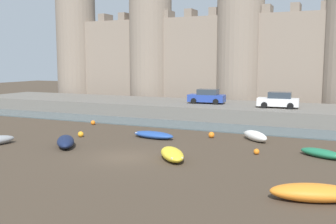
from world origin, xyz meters
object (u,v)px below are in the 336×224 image
Objects in this scene: rowboat_foreground_right at (313,192)px; mooring_buoy_near_shore at (211,135)px; rowboat_foreground_left at (255,136)px; rowboat_foreground_centre at (321,153)px; mooring_buoy_off_centre at (81,134)px; car_quay_west at (207,97)px; mooring_buoy_near_channel at (93,123)px; mooring_buoy_mid_mud at (257,152)px; rowboat_midflat_right at (153,135)px; car_quay_centre_east at (278,100)px; rowboat_midflat_left at (66,141)px; rowboat_near_channel_left at (172,154)px.

mooring_buoy_near_shore is (-8.63, 12.25, -0.17)m from rowboat_foreground_right.
rowboat_foreground_left is 0.93× the size of rowboat_foreground_centre.
car_quay_west is (5.58, 16.05, 2.02)m from mooring_buoy_off_centre.
mooring_buoy_near_channel is 1.12× the size of mooring_buoy_mid_mud.
mooring_buoy_mid_mud is at bearing -19.11° from mooring_buoy_near_channel.
rowboat_midflat_right is 7.70× the size of mooring_buoy_near_shore.
car_quay_centre_east is at bearing 89.16° from rowboat_foreground_left.
mooring_buoy_near_shore is 0.12× the size of car_quay_centre_east.
car_quay_centre_east is at bearing 93.29° from mooring_buoy_mid_mud.
rowboat_midflat_left is 17.76m from rowboat_foreground_centre.
rowboat_foreground_left is 13.51m from rowboat_foreground_right.
rowboat_foreground_left is 0.68× the size of car_quay_west.
rowboat_foreground_left is 0.78× the size of rowboat_midflat_left.
mooring_buoy_off_centre is (-1.25, 3.52, -0.16)m from rowboat_midflat_left.
mooring_buoy_near_channel is (-12.67, 9.64, -0.17)m from rowboat_near_channel_left.
rowboat_foreground_right is (5.12, -12.50, 0.01)m from rowboat_foreground_left.
car_quay_west is at bearing 102.27° from rowboat_near_channel_left.
mooring_buoy_near_channel is at bearing 166.47° from rowboat_foreground_centre.
rowboat_foreground_right is at bearing -54.83° from mooring_buoy_near_shore.
mooring_buoy_mid_mud is at bearing -77.32° from rowboat_foreground_left.
mooring_buoy_near_shore is (0.05, 7.98, -0.14)m from rowboat_near_channel_left.
rowboat_near_channel_left is 15.92m from mooring_buoy_near_channel.
rowboat_foreground_right is 9.21× the size of mooring_buoy_near_channel.
rowboat_near_channel_left is 0.82× the size of car_quay_centre_east.
mooring_buoy_off_centre is (-14.52, 0.27, 0.04)m from mooring_buoy_mid_mud.
rowboat_foreground_centre is 4.11m from mooring_buoy_mid_mud.
mooring_buoy_off_centre is at bearing 156.21° from rowboat_foreground_right.
rowboat_midflat_right reaches higher than rowboat_foreground_centre.
rowboat_foreground_centre is 20.27m from car_quay_west.
rowboat_midflat_left is at bearing -102.48° from car_quay_west.
rowboat_foreground_centre is at bearing 1.81° from mooring_buoy_off_centre.
rowboat_near_channel_left is 8.72× the size of mooring_buoy_mid_mud.
car_quay_centre_east is (12.39, 18.43, 1.86)m from rowboat_midflat_left.
mooring_buoy_near_shore is 1.13× the size of mooring_buoy_near_channel.
mooring_buoy_near_channel is at bearing 160.89° from mooring_buoy_mid_mud.
rowboat_foreground_right is 8.93m from mooring_buoy_mid_mud.
rowboat_midflat_right is (4.47, 5.47, -0.10)m from rowboat_midflat_left.
mooring_buoy_near_channel is (-21.27, 5.12, -0.08)m from rowboat_foreground_centre.
car_quay_west reaches higher than rowboat_midflat_left.
car_quay_west is (-7.90, 11.75, 1.85)m from rowboat_foreground_left.
rowboat_near_channel_left is at bearing -101.15° from car_quay_centre_east.
mooring_buoy_off_centre is (2.74, -5.70, 0.02)m from mooring_buoy_near_channel.
car_quay_west is (-12.95, 15.46, 1.96)m from rowboat_foreground_centre.
mooring_buoy_near_shore is at bearing 89.64° from rowboat_near_channel_left.
mooring_buoy_off_centre is at bearing -157.92° from mooring_buoy_near_shore.
rowboat_midflat_right is at bearing -121.42° from car_quay_centre_east.
car_quay_centre_east is at bearing 108.86° from rowboat_foreground_centre.
mooring_buoy_near_shore is at bearing 26.26° from rowboat_midflat_right.
rowboat_midflat_left is at bearing -70.43° from mooring_buoy_off_centre.
mooring_buoy_near_channel is 0.10× the size of car_quay_west.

